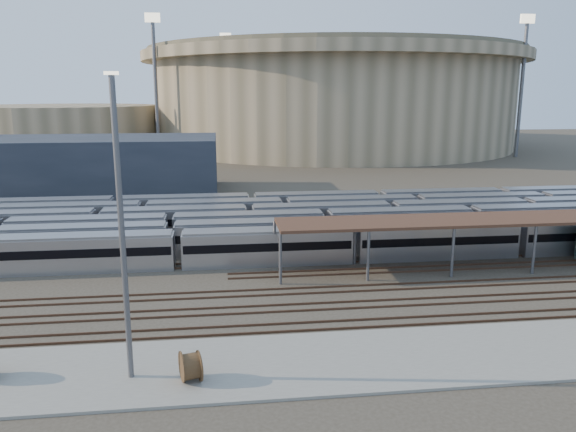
# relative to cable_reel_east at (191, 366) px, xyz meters

# --- Properties ---
(ground) EXTENTS (420.00, 420.00, 0.00)m
(ground) POSITION_rel_cable_reel_east_xyz_m (15.68, 16.66, -1.18)
(ground) COLOR #383026
(ground) RESTS_ON ground
(apron) EXTENTS (50.00, 9.00, 0.20)m
(apron) POSITION_rel_cable_reel_east_xyz_m (10.68, 1.66, -1.08)
(apron) COLOR gray
(apron) RESTS_ON ground
(subway_trains) EXTENTS (126.57, 23.90, 3.60)m
(subway_trains) POSITION_rel_cable_reel_east_xyz_m (17.94, 35.16, 0.62)
(subway_trains) COLOR #A6A6AB
(subway_trains) RESTS_ON ground
(inspection_shed) EXTENTS (60.30, 6.00, 5.30)m
(inspection_shed) POSITION_rel_cable_reel_east_xyz_m (37.68, 20.66, 3.80)
(inspection_shed) COLOR #58585D
(inspection_shed) RESTS_ON ground
(empty_tracks) EXTENTS (170.00, 9.62, 0.18)m
(empty_tracks) POSITION_rel_cable_reel_east_xyz_m (15.68, 11.66, -1.09)
(empty_tracks) COLOR #4C3323
(empty_tracks) RESTS_ON ground
(stadium) EXTENTS (124.00, 124.00, 32.50)m
(stadium) POSITION_rel_cable_reel_east_xyz_m (40.68, 156.66, 15.29)
(stadium) COLOR #9B8869
(stadium) RESTS_ON ground
(secondary_arena) EXTENTS (56.00, 56.00, 14.00)m
(secondary_arena) POSITION_rel_cable_reel_east_xyz_m (-44.32, 146.66, 5.82)
(secondary_arena) COLOR #9B8869
(secondary_arena) RESTS_ON ground
(service_building) EXTENTS (42.00, 20.00, 10.00)m
(service_building) POSITION_rel_cable_reel_east_xyz_m (-19.32, 71.66, 3.82)
(service_building) COLOR #1E232D
(service_building) RESTS_ON ground
(floodlight_0) EXTENTS (4.00, 1.00, 38.40)m
(floodlight_0) POSITION_rel_cable_reel_east_xyz_m (-14.32, 126.66, 19.47)
(floodlight_0) COLOR #58585D
(floodlight_0) RESTS_ON ground
(floodlight_2) EXTENTS (4.00, 1.00, 38.40)m
(floodlight_2) POSITION_rel_cable_reel_east_xyz_m (85.68, 116.66, 19.47)
(floodlight_2) COLOR #58585D
(floodlight_2) RESTS_ON ground
(floodlight_3) EXTENTS (4.00, 1.00, 38.40)m
(floodlight_3) POSITION_rel_cable_reel_east_xyz_m (5.68, 176.66, 19.47)
(floodlight_3) COLOR #58585D
(floodlight_3) RESTS_ON ground
(cable_reel_east) EXTENTS (1.55, 2.18, 1.96)m
(cable_reel_east) POSITION_rel_cable_reel_east_xyz_m (0.00, 0.00, 0.00)
(cable_reel_east) COLOR #503320
(cable_reel_east) RESTS_ON apron
(yard_light_pole) EXTENTS (0.80, 0.36, 19.00)m
(yard_light_pole) POSITION_rel_cable_reel_east_xyz_m (-3.84, 1.00, 8.60)
(yard_light_pole) COLOR #58585D
(yard_light_pole) RESTS_ON apron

